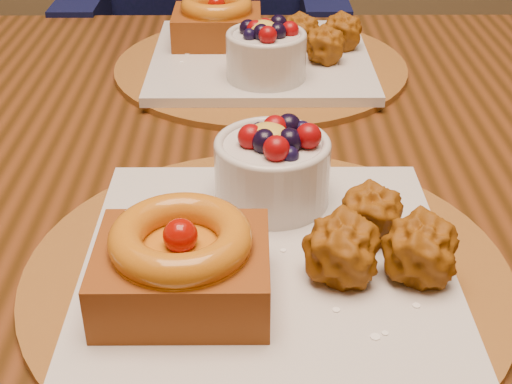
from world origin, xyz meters
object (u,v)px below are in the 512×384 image
dining_table (263,208)px  place_setting_near (263,242)px  chair_far (229,89)px  place_setting_far (258,50)px

dining_table → place_setting_near: place_setting_near is taller
dining_table → chair_far: chair_far is taller
place_setting_near → place_setting_far: place_setting_near is taller
dining_table → place_setting_near: bearing=-91.0°
dining_table → chair_far: 0.77m
dining_table → chair_far: size_ratio=1.77×
place_setting_far → chair_far: size_ratio=0.42×
place_setting_far → place_setting_near: bearing=-90.0°
dining_table → place_setting_far: size_ratio=4.21×
chair_far → dining_table: bearing=-106.0°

